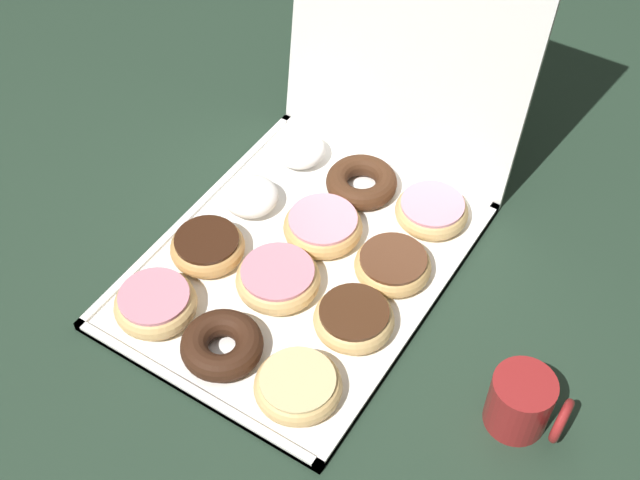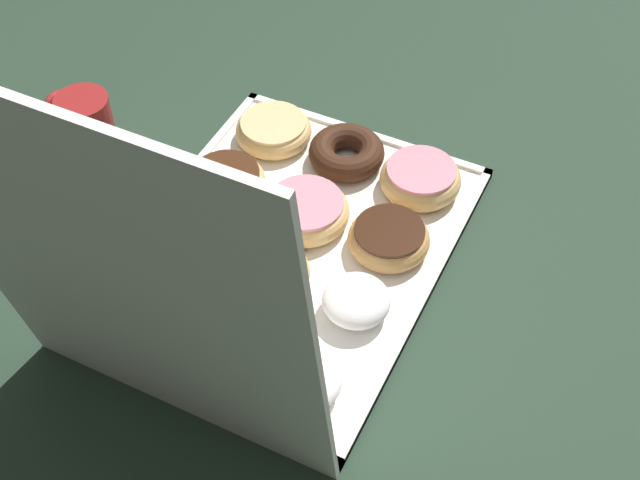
{
  "view_description": "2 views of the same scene",
  "coord_description": "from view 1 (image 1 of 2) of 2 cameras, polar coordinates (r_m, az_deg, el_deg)",
  "views": [
    {
      "loc": [
        0.45,
        -0.65,
        0.96
      ],
      "look_at": [
        0.01,
        0.04,
        0.03
      ],
      "focal_mm": 47.03,
      "sensor_mm": 36.0,
      "label": 1
    },
    {
      "loc": [
        -0.38,
        0.67,
        0.9
      ],
      "look_at": [
        -0.04,
        -0.01,
        0.04
      ],
      "focal_mm": 48.68,
      "sensor_mm": 36.0,
      "label": 2
    }
  ],
  "objects": [
    {
      "name": "coffee_mug",
      "position": [
        1.09,
        13.63,
        -10.68
      ],
      "size": [
        0.1,
        0.08,
        0.09
      ],
      "color": "maroon",
      "rests_on": "ground"
    },
    {
      "name": "chocolate_frosted_donut_3",
      "position": [
        1.24,
        -7.66,
        -0.45
      ],
      "size": [
        0.11,
        0.11,
        0.04
      ],
      "color": "tan",
      "rests_on": "donut_box"
    },
    {
      "name": "chocolate_cake_ring_donut_1",
      "position": [
        1.14,
        -6.72,
        -7.1
      ],
      "size": [
        0.11,
        0.11,
        0.04
      ],
      "color": "#381E11",
      "rests_on": "donut_box"
    },
    {
      "name": "pink_frosted_donut_0",
      "position": [
        1.19,
        -11.13,
        -4.26
      ],
      "size": [
        0.12,
        0.12,
        0.04
      ],
      "color": "#E5B770",
      "rests_on": "donut_box"
    },
    {
      "name": "powdered_filled_donut_6",
      "position": [
        1.3,
        -4.74,
        2.99
      ],
      "size": [
        0.09,
        0.09,
        0.04
      ],
      "color": "white",
      "rests_on": "donut_box"
    },
    {
      "name": "pink_frosted_donut_11",
      "position": [
        1.29,
        7.61,
        2.01
      ],
      "size": [
        0.11,
        0.11,
        0.04
      ],
      "color": "#E5B770",
      "rests_on": "donut_box"
    },
    {
      "name": "chocolate_frosted_donut_8",
      "position": [
        1.22,
        4.97,
        -1.7
      ],
      "size": [
        0.11,
        0.11,
        0.04
      ],
      "color": "tan",
      "rests_on": "donut_box"
    },
    {
      "name": "pink_frosted_donut_7",
      "position": [
        1.26,
        0.01,
        1.04
      ],
      "size": [
        0.12,
        0.12,
        0.04
      ],
      "color": "tan",
      "rests_on": "donut_box"
    },
    {
      "name": "chocolate_cake_ring_donut_10",
      "position": [
        1.33,
        2.8,
        3.97
      ],
      "size": [
        0.11,
        0.11,
        0.03
      ],
      "color": "#472816",
      "rests_on": "donut_box"
    },
    {
      "name": "powdered_filled_donut_9",
      "position": [
        1.38,
        -1.4,
        6.19
      ],
      "size": [
        0.09,
        0.09,
        0.04
      ],
      "color": "white",
      "rests_on": "donut_box"
    },
    {
      "name": "pink_frosted_donut_4",
      "position": [
        1.19,
        -2.91,
        -2.62
      ],
      "size": [
        0.12,
        0.12,
        0.04
      ],
      "color": "#E5B770",
      "rests_on": "donut_box"
    },
    {
      "name": "donut_box",
      "position": [
        1.24,
        -1.4,
        -1.69
      ],
      "size": [
        0.4,
        0.53,
        0.01
      ],
      "color": "white",
      "rests_on": "ground"
    },
    {
      "name": "glazed_ring_donut_2",
      "position": [
        1.1,
        -1.51,
        -9.87
      ],
      "size": [
        0.12,
        0.12,
        0.03
      ],
      "color": "#E5B770",
      "rests_on": "donut_box"
    },
    {
      "name": "ground_plane",
      "position": [
        1.25,
        -1.4,
        -1.85
      ],
      "size": [
        3.0,
        3.0,
        0.0
      ],
      "primitive_type": "plane",
      "color": "#233828"
    },
    {
      "name": "chocolate_frosted_donut_5",
      "position": [
        1.15,
        2.32,
        -5.36
      ],
      "size": [
        0.11,
        0.11,
        0.04
      ],
      "color": "#E5B770",
      "rests_on": "donut_box"
    },
    {
      "name": "box_lid_open",
      "position": [
        1.27,
        6.32,
        15.0
      ],
      "size": [
        0.4,
        0.09,
        0.52
      ],
      "primitive_type": "cube",
      "rotation": [
        1.41,
        0.0,
        0.0
      ],
      "color": "white",
      "rests_on": "ground"
    }
  ]
}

